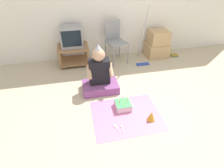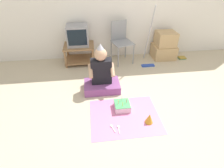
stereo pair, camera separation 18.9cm
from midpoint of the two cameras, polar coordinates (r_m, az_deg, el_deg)
ground_plane at (r=2.67m, az=16.41°, el=-11.62°), size 16.00×16.00×0.00m
tv_stand at (r=3.98m, az=-9.21°, el=10.19°), size 0.65×0.51×0.41m
tv at (r=3.86m, az=-9.73°, el=15.40°), size 0.44×0.40×0.42m
folding_chair at (r=3.92m, az=4.34°, el=14.43°), size 0.51×0.51×0.88m
cardboard_box_stack at (r=4.34m, az=17.95°, el=11.65°), size 0.51×0.45×0.62m
dust_mop at (r=3.90m, az=13.23°, el=11.16°), size 0.28×0.41×1.25m
book_pile at (r=4.54m, az=22.99°, el=7.85°), size 0.16×0.14×0.04m
person_seated at (r=3.01m, az=-1.64°, el=2.53°), size 0.62×0.41×0.85m
party_cloth at (r=2.64m, az=6.24°, el=-10.42°), size 1.01×0.82×0.01m
birthday_cake at (r=2.72m, az=5.33°, el=-7.17°), size 0.23×0.23×0.18m
party_hat_blue at (r=2.56m, az=14.20°, el=-10.88°), size 0.12×0.12×0.15m
plastic_spoon_near at (r=2.48m, az=2.19°, el=-13.79°), size 0.06×0.14×0.01m
plastic_spoon_far at (r=2.47m, az=4.37°, el=-14.03°), size 0.04×0.15×0.01m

